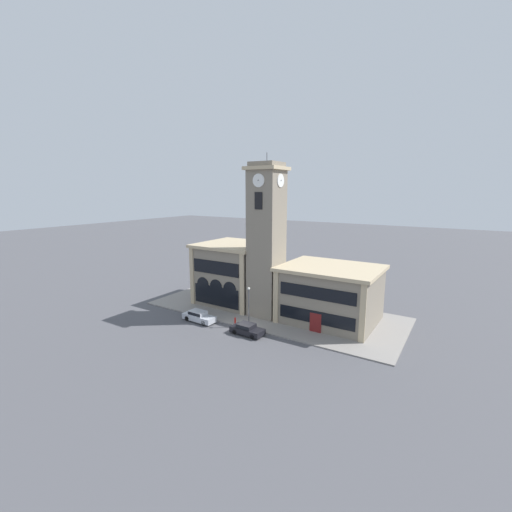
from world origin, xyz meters
TOP-DOWN VIEW (x-y plane):
  - ground_plane at (0.00, 0.00)m, footprint 300.00×300.00m
  - sidewalk_kerb at (0.00, 7.60)m, footprint 36.68×15.21m
  - clock_tower at (0.00, 5.61)m, footprint 4.75×4.75m
  - town_hall_left_wing at (-7.33, 8.36)m, footprint 10.71×10.32m
  - town_hall_right_wing at (8.33, 8.37)m, footprint 12.71×10.32m
  - parked_car_near at (-6.48, -1.30)m, footprint 4.83×1.82m
  - parked_car_mid at (1.37, -1.30)m, footprint 4.24×1.96m
  - street_lamp at (0.29, 0.76)m, footprint 0.36×0.36m
  - fire_hydrant at (-1.66, 0.42)m, footprint 0.22×0.22m

SIDE VIEW (x-z plane):
  - ground_plane at x=0.00m, z-range 0.00..0.00m
  - sidewalk_kerb at x=0.00m, z-range 0.00..0.15m
  - fire_hydrant at x=-1.66m, z-range 0.13..1.00m
  - parked_car_mid at x=1.37m, z-range 0.03..1.38m
  - parked_car_near at x=-6.48m, z-range 0.03..1.52m
  - street_lamp at x=0.29m, z-range 1.01..6.20m
  - town_hall_right_wing at x=8.33m, z-range 0.03..7.60m
  - town_hall_left_wing at x=-7.33m, z-range 0.03..9.41m
  - clock_tower at x=0.00m, z-range -0.55..21.75m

